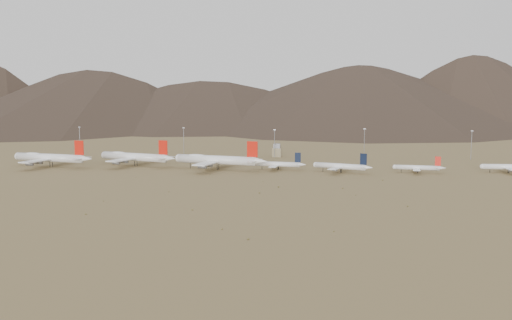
# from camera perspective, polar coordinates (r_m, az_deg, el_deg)

# --- Properties ---
(ground) EXTENTS (3000.00, 3000.00, 0.00)m
(ground) POSITION_cam_1_polar(r_m,az_deg,el_deg) (408.26, -3.90, -1.48)
(ground) COLOR #957D4D
(ground) RESTS_ON ground
(mountain_ridge) EXTENTS (4400.00, 1000.00, 300.00)m
(mountain_ridge) POSITION_cam_1_polar(r_m,az_deg,el_deg) (1301.07, 4.52, 10.76)
(mountain_ridge) COLOR #453429
(mountain_ridge) RESTS_ON ground
(widebody_west) EXTENTS (72.25, 56.56, 21.68)m
(widebody_west) POSITION_cam_1_polar(r_m,az_deg,el_deg) (477.21, -19.91, 0.23)
(widebody_west) COLOR white
(widebody_west) RESTS_ON ground
(widebody_centre) EXTENTS (69.97, 55.59, 21.51)m
(widebody_centre) POSITION_cam_1_polar(r_m,az_deg,el_deg) (465.10, -12.03, 0.32)
(widebody_centre) COLOR white
(widebody_centre) RESTS_ON ground
(widebody_east) EXTENTS (75.03, 58.85, 22.57)m
(widebody_east) POSITION_cam_1_polar(r_m,az_deg,el_deg) (432.77, -3.94, 0.03)
(widebody_east) COLOR white
(widebody_east) RESTS_ON ground
(narrowbody_a) EXTENTS (41.19, 29.82, 13.62)m
(narrowbody_a) POSITION_cam_1_polar(r_m,az_deg,el_deg) (432.17, 2.28, -0.42)
(narrowbody_a) COLOR white
(narrowbody_a) RESTS_ON ground
(narrowbody_b) EXTENTS (43.80, 32.68, 15.05)m
(narrowbody_b) POSITION_cam_1_polar(r_m,az_deg,el_deg) (420.41, 8.55, -0.62)
(narrowbody_b) COLOR white
(narrowbody_b) RESTS_ON ground
(narrowbody_c) EXTENTS (37.86, 27.32, 12.50)m
(narrowbody_c) POSITION_cam_1_polar(r_m,az_deg,el_deg) (431.31, 15.92, -0.74)
(narrowbody_c) COLOR white
(narrowbody_c) RESTS_ON ground
(narrowbody_d) EXTENTS (43.36, 31.21, 14.30)m
(narrowbody_d) POSITION_cam_1_polar(r_m,az_deg,el_deg) (454.27, 24.00, -0.62)
(narrowbody_d) COLOR white
(narrowbody_d) RESTS_ON ground
(control_tower) EXTENTS (8.00, 8.00, 12.00)m
(control_tower) POSITION_cam_1_polar(r_m,az_deg,el_deg) (520.66, 2.10, 0.90)
(control_tower) COLOR tan
(control_tower) RESTS_ON ground
(mast_far_west) EXTENTS (2.00, 0.60, 25.70)m
(mast_far_west) POSITION_cam_1_polar(r_m,az_deg,el_deg) (576.38, -17.22, 2.06)
(mast_far_west) COLOR gray
(mast_far_west) RESTS_ON ground
(mast_west) EXTENTS (2.00, 0.60, 25.70)m
(mast_west) POSITION_cam_1_polar(r_m,az_deg,el_deg) (545.06, -7.24, 2.05)
(mast_west) COLOR gray
(mast_west) RESTS_ON ground
(mast_centre) EXTENTS (2.00, 0.60, 25.70)m
(mast_centre) POSITION_cam_1_polar(r_m,az_deg,el_deg) (511.82, 1.87, 1.80)
(mast_centre) COLOR gray
(mast_centre) RESTS_ON ground
(mast_east) EXTENTS (2.00, 0.60, 25.70)m
(mast_east) POSITION_cam_1_polar(r_m,az_deg,el_deg) (534.36, 10.78, 1.90)
(mast_east) COLOR gray
(mast_east) RESTS_ON ground
(mast_far_east) EXTENTS (2.00, 0.60, 25.70)m
(mast_far_east) POSITION_cam_1_polar(r_m,az_deg,el_deg) (531.29, 20.74, 1.55)
(mast_far_east) COLOR gray
(mast_far_east) RESTS_ON ground
(desert_scrub) EXTENTS (443.23, 177.24, 0.91)m
(desert_scrub) POSITION_cam_1_polar(r_m,az_deg,el_deg) (323.35, -3.88, -3.59)
(desert_scrub) COLOR brown
(desert_scrub) RESTS_ON ground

